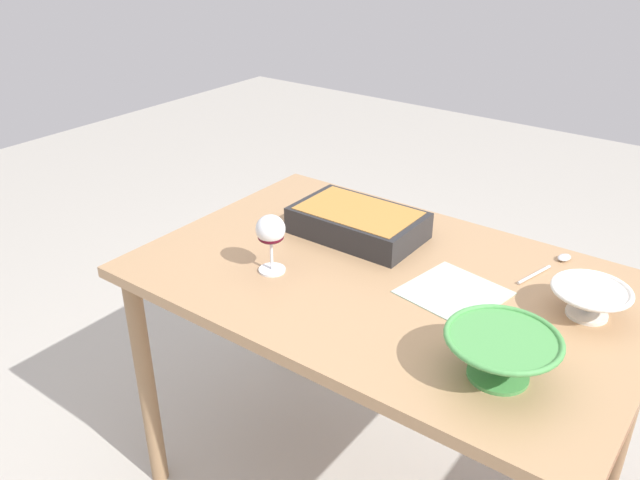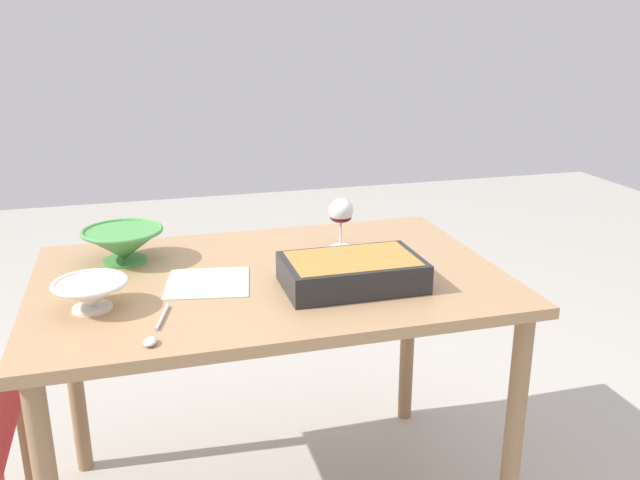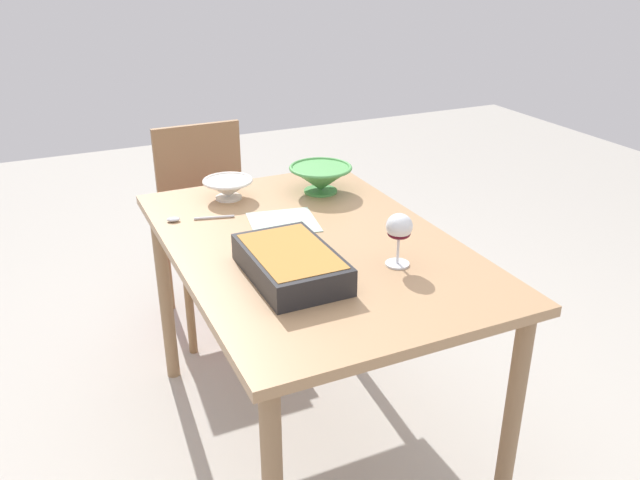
{
  "view_description": "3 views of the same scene",
  "coord_description": "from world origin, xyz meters",
  "px_view_note": "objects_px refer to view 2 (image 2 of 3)",
  "views": [
    {
      "loc": [
        0.72,
        -1.26,
        1.63
      ],
      "look_at": [
        -0.18,
        -0.06,
        0.85
      ],
      "focal_mm": 36.33,
      "sensor_mm": 36.0,
      "label": 1
    },
    {
      "loc": [
        0.34,
        1.73,
        1.45
      ],
      "look_at": [
        -0.16,
        -0.05,
        0.85
      ],
      "focal_mm": 37.88,
      "sensor_mm": 36.0,
      "label": 2
    },
    {
      "loc": [
        -1.71,
        0.76,
        1.64
      ],
      "look_at": [
        -0.17,
        0.05,
        0.86
      ],
      "focal_mm": 36.89,
      "sensor_mm": 36.0,
      "label": 3
    }
  ],
  "objects_px": {
    "mixing_bowl": "(91,293)",
    "napkin": "(208,283)",
    "dining_table": "(271,304)",
    "wine_glass": "(341,214)",
    "small_bowl": "(123,244)",
    "serving_spoon": "(154,333)",
    "casserole_dish": "(352,271)"
  },
  "relations": [
    {
      "from": "mixing_bowl",
      "to": "serving_spoon",
      "type": "bearing_deg",
      "value": 126.0
    },
    {
      "from": "mixing_bowl",
      "to": "napkin",
      "type": "xyz_separation_m",
      "value": [
        -0.29,
        -0.1,
        -0.04
      ]
    },
    {
      "from": "wine_glass",
      "to": "napkin",
      "type": "xyz_separation_m",
      "value": [
        0.43,
        0.18,
        -0.11
      ]
    },
    {
      "from": "small_bowl",
      "to": "napkin",
      "type": "distance_m",
      "value": 0.32
    },
    {
      "from": "mixing_bowl",
      "to": "small_bowl",
      "type": "height_order",
      "value": "small_bowl"
    },
    {
      "from": "napkin",
      "to": "dining_table",
      "type": "bearing_deg",
      "value": -172.56
    },
    {
      "from": "dining_table",
      "to": "napkin",
      "type": "distance_m",
      "value": 0.2
    },
    {
      "from": "mixing_bowl",
      "to": "napkin",
      "type": "relative_size",
      "value": 0.83
    },
    {
      "from": "casserole_dish",
      "to": "serving_spoon",
      "type": "xyz_separation_m",
      "value": [
        0.52,
        0.16,
        -0.04
      ]
    },
    {
      "from": "small_bowl",
      "to": "napkin",
      "type": "relative_size",
      "value": 1.06
    },
    {
      "from": "wine_glass",
      "to": "casserole_dish",
      "type": "xyz_separation_m",
      "value": [
        0.06,
        0.31,
        -0.07
      ]
    },
    {
      "from": "dining_table",
      "to": "mixing_bowl",
      "type": "xyz_separation_m",
      "value": [
        0.47,
        0.12,
        0.13
      ]
    },
    {
      "from": "dining_table",
      "to": "wine_glass",
      "type": "xyz_separation_m",
      "value": [
        -0.26,
        -0.16,
        0.2
      ]
    },
    {
      "from": "wine_glass",
      "to": "serving_spoon",
      "type": "bearing_deg",
      "value": 38.9
    },
    {
      "from": "mixing_bowl",
      "to": "small_bowl",
      "type": "bearing_deg",
      "value": -103.14
    },
    {
      "from": "casserole_dish",
      "to": "serving_spoon",
      "type": "relative_size",
      "value": 1.63
    },
    {
      "from": "dining_table",
      "to": "mixing_bowl",
      "type": "height_order",
      "value": "mixing_bowl"
    },
    {
      "from": "mixing_bowl",
      "to": "napkin",
      "type": "bearing_deg",
      "value": -161.74
    },
    {
      "from": "small_bowl",
      "to": "dining_table",
      "type": "bearing_deg",
      "value": 151.13
    },
    {
      "from": "napkin",
      "to": "serving_spoon",
      "type": "bearing_deg",
      "value": 62.06
    },
    {
      "from": "wine_glass",
      "to": "casserole_dish",
      "type": "relative_size",
      "value": 0.44
    },
    {
      "from": "small_bowl",
      "to": "serving_spoon",
      "type": "relative_size",
      "value": 1.05
    },
    {
      "from": "mixing_bowl",
      "to": "serving_spoon",
      "type": "xyz_separation_m",
      "value": [
        -0.14,
        0.19,
        -0.04
      ]
    },
    {
      "from": "dining_table",
      "to": "small_bowl",
      "type": "height_order",
      "value": "small_bowl"
    },
    {
      "from": "napkin",
      "to": "small_bowl",
      "type": "bearing_deg",
      "value": -47.96
    },
    {
      "from": "mixing_bowl",
      "to": "serving_spoon",
      "type": "relative_size",
      "value": 0.82
    },
    {
      "from": "dining_table",
      "to": "casserole_dish",
      "type": "height_order",
      "value": "casserole_dish"
    },
    {
      "from": "dining_table",
      "to": "casserole_dish",
      "type": "relative_size",
      "value": 3.53
    },
    {
      "from": "napkin",
      "to": "wine_glass",
      "type": "bearing_deg",
      "value": -157.0
    },
    {
      "from": "wine_glass",
      "to": "small_bowl",
      "type": "relative_size",
      "value": 0.68
    },
    {
      "from": "dining_table",
      "to": "wine_glass",
      "type": "distance_m",
      "value": 0.36
    },
    {
      "from": "casserole_dish",
      "to": "serving_spoon",
      "type": "bearing_deg",
      "value": 17.51
    }
  ]
}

